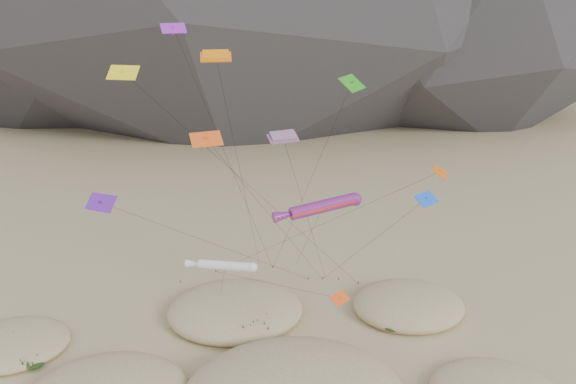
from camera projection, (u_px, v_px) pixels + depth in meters
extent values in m
ellipsoid|color=#CCB789|center=(235.00, 310.00, 55.50)|extent=(13.39, 11.38, 3.14)
ellipsoid|color=#CCB789|center=(408.00, 305.00, 56.43)|extent=(11.25, 9.56, 2.91)
ellipsoid|color=#CCB789|center=(12.00, 344.00, 50.63)|extent=(10.16, 8.63, 2.11)
ellipsoid|color=black|center=(152.00, 374.00, 46.48)|extent=(1.84, 1.57, 0.55)
ellipsoid|color=black|center=(335.00, 360.00, 47.76)|extent=(2.38, 2.04, 0.71)
ellipsoid|color=black|center=(232.00, 308.00, 55.35)|extent=(3.44, 2.94, 1.03)
ellipsoid|color=black|center=(257.00, 329.00, 52.04)|extent=(2.30, 1.97, 0.69)
ellipsoid|color=black|center=(407.00, 316.00, 54.56)|extent=(2.17, 1.86, 0.65)
ellipsoid|color=black|center=(393.00, 326.00, 53.05)|extent=(1.99, 1.70, 0.60)
ellipsoid|color=black|center=(15.00, 346.00, 50.29)|extent=(2.19, 1.88, 0.66)
ellipsoid|color=black|center=(33.00, 363.00, 48.24)|extent=(2.00, 1.71, 0.60)
cylinder|color=#3F2D1E|center=(235.00, 301.00, 58.11)|extent=(0.08, 0.08, 0.30)
cylinder|color=#3F2D1E|center=(273.00, 267.00, 64.93)|extent=(0.08, 0.08, 0.30)
cylinder|color=#3F2D1E|center=(308.00, 278.00, 62.54)|extent=(0.08, 0.08, 0.30)
cylinder|color=#3F2D1E|center=(339.00, 279.00, 62.41)|extent=(0.08, 0.08, 0.30)
cylinder|color=#3F2D1E|center=(323.00, 278.00, 62.52)|extent=(0.08, 0.08, 0.30)
cylinder|color=#3F2D1E|center=(216.00, 271.00, 64.11)|extent=(0.08, 0.08, 0.30)
cylinder|color=#3F2D1E|center=(358.00, 283.00, 61.57)|extent=(0.08, 0.08, 0.30)
cylinder|color=#3F2D1E|center=(180.00, 282.00, 61.82)|extent=(0.08, 0.08, 0.30)
cylinder|color=red|center=(323.00, 206.00, 49.12)|extent=(6.34, 2.53, 1.77)
sphere|color=red|center=(355.00, 199.00, 50.00)|extent=(1.19, 1.19, 1.19)
cone|color=red|center=(287.00, 215.00, 48.17)|extent=(2.72, 1.57, 1.27)
cylinder|color=black|center=(308.00, 240.00, 57.50)|extent=(0.72, 13.29, 12.73)
cylinder|color=silver|center=(226.00, 265.00, 42.62)|extent=(4.34, 2.28, 1.00)
sphere|color=silver|center=(253.00, 267.00, 42.01)|extent=(0.73, 0.73, 0.73)
cone|color=silver|center=(197.00, 264.00, 43.29)|extent=(1.89, 1.24, 0.75)
cylinder|color=black|center=(222.00, 284.00, 50.79)|extent=(0.95, 13.54, 10.97)
cube|color=orange|center=(216.00, 57.00, 40.99)|extent=(2.27, 0.96, 0.68)
cube|color=orange|center=(216.00, 55.00, 40.93)|extent=(1.93, 0.75, 0.66)
cylinder|color=black|center=(243.00, 184.00, 53.65)|extent=(3.82, 16.95, 26.02)
cube|color=#FF1D1A|center=(283.00, 138.00, 43.87)|extent=(2.60, 1.69, 0.66)
cube|color=#FF1D1A|center=(283.00, 135.00, 43.79)|extent=(2.19, 1.38, 0.66)
cylinder|color=black|center=(308.00, 220.00, 53.51)|extent=(6.04, 12.61, 19.71)
cube|color=#5F1CA4|center=(101.00, 203.00, 43.35)|extent=(2.66, 2.13, 1.06)
cube|color=#5F1CA4|center=(101.00, 204.00, 43.40)|extent=(0.43, 0.46, 0.79)
cylinder|color=black|center=(224.00, 248.00, 52.96)|extent=(18.33, 12.91, 15.13)
cube|color=purple|center=(173.00, 28.00, 42.48)|extent=(2.04, 1.37, 0.72)
cube|color=purple|center=(173.00, 30.00, 42.54)|extent=(0.27, 0.26, 0.64)
cylinder|color=black|center=(233.00, 173.00, 53.72)|extent=(8.42, 12.70, 27.81)
cube|color=#E44C15|center=(340.00, 298.00, 45.26)|extent=(1.83, 1.74, 0.60)
cube|color=#E44C15|center=(340.00, 300.00, 45.32)|extent=(0.26, 0.26, 0.57)
cylinder|color=black|center=(267.00, 283.00, 54.70)|extent=(10.48, 18.78, 7.18)
cube|color=blue|center=(426.00, 199.00, 44.12)|extent=(2.27, 2.05, 0.73)
cube|color=blue|center=(426.00, 201.00, 44.18)|extent=(0.31, 0.31, 0.70)
cylinder|color=black|center=(366.00, 246.00, 53.34)|extent=(5.46, 14.72, 15.11)
cube|color=#FF5D0D|center=(440.00, 172.00, 47.41)|extent=(1.88, 2.44, 0.73)
cube|color=#FF5D0D|center=(440.00, 173.00, 47.46)|extent=(0.27, 0.31, 0.75)
cylinder|color=black|center=(311.00, 229.00, 55.78)|extent=(19.73, 14.14, 16.06)
cube|color=yellow|center=(123.00, 73.00, 43.68)|extent=(2.65, 1.81, 0.98)
cube|color=yellow|center=(123.00, 74.00, 43.73)|extent=(0.37, 0.38, 0.81)
cylinder|color=black|center=(261.00, 196.00, 52.64)|extent=(21.59, 7.59, 24.49)
cube|color=#E14F15|center=(206.00, 139.00, 39.66)|extent=(2.44, 1.66, 0.84)
cube|color=#E14F15|center=(206.00, 141.00, 39.72)|extent=(0.32, 0.30, 0.76)
cylinder|color=black|center=(278.00, 225.00, 51.11)|extent=(11.49, 15.51, 20.69)
cube|color=#269717|center=(352.00, 83.00, 45.60)|extent=(2.71, 3.01, 1.08)
cube|color=#269717|center=(352.00, 85.00, 45.65)|extent=(0.46, 0.46, 0.92)
cylinder|color=black|center=(305.00, 192.00, 55.28)|extent=(5.65, 12.61, 23.38)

